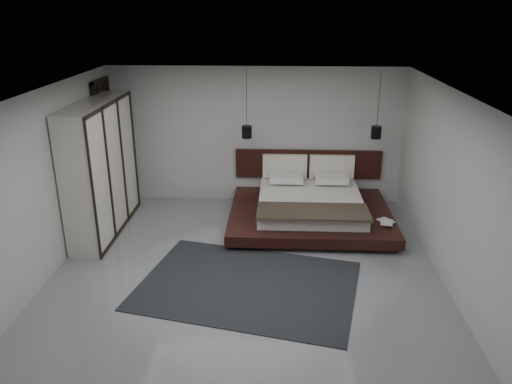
# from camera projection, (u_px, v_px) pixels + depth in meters

# --- Properties ---
(floor) EXTENTS (6.00, 6.00, 0.00)m
(floor) POSITION_uv_depth(u_px,v_px,m) (247.00, 268.00, 7.96)
(floor) COLOR gray
(floor) RESTS_ON ground
(ceiling) EXTENTS (6.00, 6.00, 0.00)m
(ceiling) POSITION_uv_depth(u_px,v_px,m) (245.00, 91.00, 6.97)
(ceiling) COLOR white
(ceiling) RESTS_ON wall_back
(wall_back) EXTENTS (6.00, 0.00, 6.00)m
(wall_back) POSITION_uv_depth(u_px,v_px,m) (256.00, 136.00, 10.26)
(wall_back) COLOR #B0B0AE
(wall_back) RESTS_ON floor
(wall_front) EXTENTS (6.00, 0.00, 6.00)m
(wall_front) POSITION_uv_depth(u_px,v_px,m) (225.00, 294.00, 4.66)
(wall_front) COLOR #B0B0AE
(wall_front) RESTS_ON floor
(wall_left) EXTENTS (0.00, 6.00, 6.00)m
(wall_left) POSITION_uv_depth(u_px,v_px,m) (50.00, 182.00, 7.60)
(wall_left) COLOR #B0B0AE
(wall_left) RESTS_ON floor
(wall_right) EXTENTS (0.00, 6.00, 6.00)m
(wall_right) POSITION_uv_depth(u_px,v_px,m) (449.00, 189.00, 7.33)
(wall_right) COLOR #B0B0AE
(wall_right) RESTS_ON floor
(lattice_screen) EXTENTS (0.05, 0.90, 2.60)m
(lattice_screen) POSITION_uv_depth(u_px,v_px,m) (106.00, 146.00, 9.92)
(lattice_screen) COLOR black
(lattice_screen) RESTS_ON floor
(bed) EXTENTS (3.01, 2.49, 1.12)m
(bed) POSITION_uv_depth(u_px,v_px,m) (310.00, 206.00, 9.58)
(bed) COLOR black
(bed) RESTS_ON floor
(book_lower) EXTENTS (0.34, 0.36, 0.03)m
(book_lower) POSITION_uv_depth(u_px,v_px,m) (381.00, 222.00, 8.88)
(book_lower) COLOR #99724C
(book_lower) RESTS_ON bed
(book_upper) EXTENTS (0.27, 0.32, 0.02)m
(book_upper) POSITION_uv_depth(u_px,v_px,m) (381.00, 222.00, 8.84)
(book_upper) COLOR #99724C
(book_upper) RESTS_ON book_lower
(pendant_left) EXTENTS (0.20, 0.20, 1.30)m
(pendant_left) POSITION_uv_depth(u_px,v_px,m) (247.00, 132.00, 9.63)
(pendant_left) COLOR black
(pendant_left) RESTS_ON ceiling
(pendant_right) EXTENTS (0.19, 0.19, 1.27)m
(pendant_right) POSITION_uv_depth(u_px,v_px,m) (376.00, 132.00, 9.51)
(pendant_right) COLOR black
(pendant_right) RESTS_ON ceiling
(wardrobe) EXTENTS (0.57, 2.42, 2.37)m
(wardrobe) POSITION_uv_depth(u_px,v_px,m) (101.00, 168.00, 8.92)
(wardrobe) COLOR beige
(wardrobe) RESTS_ON floor
(rug) EXTENTS (3.57, 2.88, 0.01)m
(rug) POSITION_uv_depth(u_px,v_px,m) (248.00, 285.00, 7.46)
(rug) COLOR black
(rug) RESTS_ON floor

